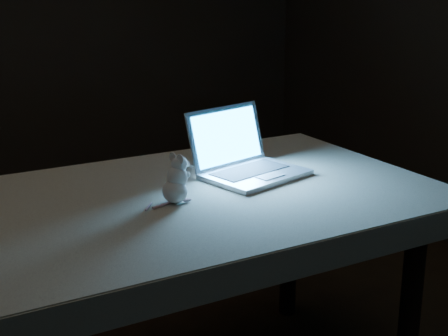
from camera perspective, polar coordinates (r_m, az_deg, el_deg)
table at (r=2.41m, az=-1.96°, el=-11.58°), size 1.57×1.04×0.82m
tablecloth at (r=2.24m, az=-3.56°, el=-3.54°), size 1.87×1.49×0.10m
laptop at (r=2.38m, az=2.85°, el=2.05°), size 0.44×0.40×0.25m
plush_mouse at (r=2.12m, az=-4.37°, el=-0.96°), size 0.16×0.16×0.16m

